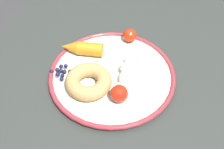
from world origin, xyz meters
name	(u,v)px	position (x,y,z in m)	size (l,w,h in m)	color
dining_table	(127,90)	(0.00, 0.00, 0.61)	(0.91, 0.77, 0.72)	#2D312D
plate	(112,75)	(-0.05, 0.03, 0.73)	(0.32, 0.32, 0.02)	silver
banana	(127,69)	(-0.03, 0.00, 0.74)	(0.16, 0.06, 0.03)	beige
carrot_orange	(82,48)	(0.01, 0.13, 0.75)	(0.05, 0.12, 0.04)	orange
donut	(89,81)	(-0.10, 0.08, 0.75)	(0.11, 0.11, 0.04)	tan
blueberry_pile	(61,72)	(-0.07, 0.16, 0.74)	(0.05, 0.06, 0.02)	#191638
tomato_near	(130,35)	(0.09, 0.01, 0.75)	(0.04, 0.04, 0.04)	red
tomato_mid	(120,94)	(-0.12, 0.00, 0.75)	(0.04, 0.04, 0.04)	red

